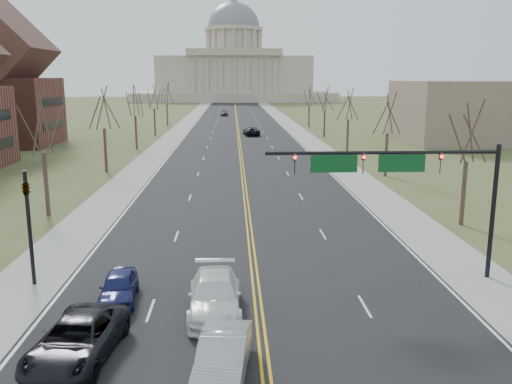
{
  "coord_description": "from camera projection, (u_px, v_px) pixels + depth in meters",
  "views": [
    {
      "loc": [
        -1.15,
        -13.5,
        10.53
      ],
      "look_at": [
        0.41,
        22.06,
        3.0
      ],
      "focal_mm": 38.0,
      "sensor_mm": 36.0,
      "label": 1
    }
  ],
  "objects": [
    {
      "name": "road",
      "position": [
        237.0,
        125.0,
        122.94
      ],
      "size": [
        20.0,
        380.0,
        0.01
      ],
      "primitive_type": "cube",
      "color": "black",
      "rests_on": "ground"
    },
    {
      "name": "cross_road",
      "position": [
        263.0,
        351.0,
        21.29
      ],
      "size": [
        120.0,
        14.0,
        0.01
      ],
      "primitive_type": "cube",
      "color": "black",
      "rests_on": "ground"
    },
    {
      "name": "sidewalk_left",
      "position": [
        184.0,
        125.0,
        122.43
      ],
      "size": [
        4.0,
        380.0,
        0.03
      ],
      "primitive_type": "cube",
      "color": "gray",
      "rests_on": "ground"
    },
    {
      "name": "sidewalk_right",
      "position": [
        290.0,
        125.0,
        123.45
      ],
      "size": [
        4.0,
        380.0,
        0.03
      ],
      "primitive_type": "cube",
      "color": "gray",
      "rests_on": "ground"
    },
    {
      "name": "center_line",
      "position": [
        237.0,
        125.0,
        122.94
      ],
      "size": [
        0.42,
        380.0,
        0.01
      ],
      "primitive_type": "cube",
      "color": "gold",
      "rests_on": "road"
    },
    {
      "name": "edge_line_left",
      "position": [
        194.0,
        125.0,
        122.52
      ],
      "size": [
        0.15,
        380.0,
        0.01
      ],
      "primitive_type": "cube",
      "color": "silver",
      "rests_on": "road"
    },
    {
      "name": "edge_line_right",
      "position": [
        280.0,
        125.0,
        123.36
      ],
      "size": [
        0.15,
        380.0,
        0.01
      ],
      "primitive_type": "cube",
      "color": "silver",
      "rests_on": "road"
    },
    {
      "name": "capitol",
      "position": [
        234.0,
        70.0,
        256.75
      ],
      "size": [
        90.0,
        60.0,
        50.0
      ],
      "color": "#BEB29E",
      "rests_on": "ground"
    },
    {
      "name": "signal_mast",
      "position": [
        400.0,
        173.0,
        27.75
      ],
      "size": [
        12.12,
        0.44,
        7.2
      ],
      "color": "black",
      "rests_on": "ground"
    },
    {
      "name": "signal_left",
      "position": [
        28.0,
        215.0,
        27.36
      ],
      "size": [
        0.32,
        0.36,
        6.0
      ],
      "color": "black",
      "rests_on": "ground"
    },
    {
      "name": "tree_r_0",
      "position": [
        468.0,
        135.0,
        38.19
      ],
      "size": [
        3.74,
        3.74,
        8.5
      ],
      "color": "#382A21",
      "rests_on": "ground"
    },
    {
      "name": "tree_l_0",
      "position": [
        41.0,
        126.0,
        40.69
      ],
      "size": [
        3.96,
        3.96,
        9.0
      ],
      "color": "#382A21",
      "rests_on": "ground"
    },
    {
      "name": "tree_r_1",
      "position": [
        388.0,
        116.0,
        57.74
      ],
      "size": [
        3.74,
        3.74,
        8.5
      ],
      "color": "#382A21",
      "rests_on": "ground"
    },
    {
      "name": "tree_l_1",
      "position": [
        103.0,
        111.0,
        60.24
      ],
      "size": [
        3.96,
        3.96,
        9.0
      ],
      "color": "#382A21",
      "rests_on": "ground"
    },
    {
      "name": "tree_r_2",
      "position": [
        349.0,
        106.0,
        77.29
      ],
      "size": [
        3.74,
        3.74,
        8.5
      ],
      "color": "#382A21",
      "rests_on": "ground"
    },
    {
      "name": "tree_l_2",
      "position": [
        135.0,
        103.0,
        79.79
      ],
      "size": [
        3.96,
        3.96,
        9.0
      ],
      "color": "#382A21",
      "rests_on": "ground"
    },
    {
      "name": "tree_r_3",
      "position": [
        325.0,
        100.0,
        96.84
      ],
      "size": [
        3.74,
        3.74,
        8.5
      ],
      "color": "#382A21",
      "rests_on": "ground"
    },
    {
      "name": "tree_l_3",
      "position": [
        154.0,
        98.0,
        99.34
      ],
      "size": [
        3.96,
        3.96,
        9.0
      ],
      "color": "#382A21",
      "rests_on": "ground"
    },
    {
      "name": "tree_r_4",
      "position": [
        309.0,
        97.0,
        116.39
      ],
      "size": [
        3.74,
        3.74,
        8.5
      ],
      "color": "#382A21",
      "rests_on": "ground"
    },
    {
      "name": "tree_l_4",
      "position": [
        167.0,
        94.0,
        118.89
      ],
      "size": [
        3.96,
        3.96,
        9.0
      ],
      "color": "#382A21",
      "rests_on": "ground"
    },
    {
      "name": "bldg_right_mass",
      "position": [
        478.0,
        111.0,
        90.39
      ],
      "size": [
        25.0,
        20.0,
        10.0
      ],
      "primitive_type": "cube",
      "color": "#7B6D57",
      "rests_on": "ground"
    },
    {
      "name": "car_sb_inner_lead",
      "position": [
        223.0,
        357.0,
        19.23
      ],
      "size": [
        2.24,
        4.98,
        1.59
      ],
      "primitive_type": "imported",
      "rotation": [
        0.0,
        0.0,
        -0.12
      ],
      "color": "#A1A4A9",
      "rests_on": "road"
    },
    {
      "name": "car_sb_outer_lead",
      "position": [
        77.0,
        340.0,
        20.49
      ],
      "size": [
        3.28,
        6.03,
        1.6
      ],
      "primitive_type": "imported",
      "rotation": [
        0.0,
        0.0,
        -0.11
      ],
      "color": "black",
      "rests_on": "road"
    },
    {
      "name": "car_sb_inner_second",
      "position": [
        215.0,
        295.0,
        24.58
      ],
      "size": [
        2.48,
        5.84,
        1.68
      ],
      "primitive_type": "imported",
      "rotation": [
        0.0,
        0.0,
        0.02
      ],
      "color": "silver",
      "rests_on": "road"
    },
    {
      "name": "car_sb_outer_second",
      "position": [
        119.0,
        287.0,
        25.9
      ],
      "size": [
        1.98,
        4.24,
        1.41
      ],
      "primitive_type": "imported",
      "rotation": [
        0.0,
        0.0,
        0.08
      ],
      "color": "navy",
      "rests_on": "road"
    },
    {
      "name": "car_far_nb",
      "position": [
        251.0,
        131.0,
        100.6
      ],
      "size": [
        3.21,
        5.83,
        1.55
      ],
      "primitive_type": "imported",
      "rotation": [
        0.0,
        0.0,
        3.26
      ],
      "color": "black",
      "rests_on": "road"
    },
    {
      "name": "car_far_sb",
      "position": [
        224.0,
        113.0,
        152.17
      ],
      "size": [
        2.58,
        5.07,
        1.65
      ],
      "primitive_type": "imported",
      "rotation": [
        0.0,
        0.0,
        0.13
      ],
      "color": "#575A60",
      "rests_on": "road"
    }
  ]
}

